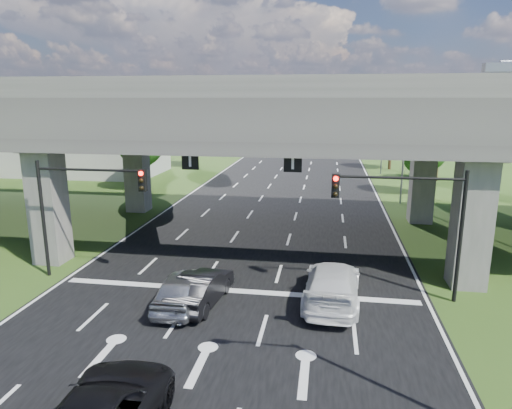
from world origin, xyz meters
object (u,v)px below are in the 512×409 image
(streetlight_beyond, at_px, (380,125))
(car_silver, at_px, (184,288))
(streetlight_far, at_px, (400,136))
(car_white, at_px, (332,284))
(signal_right, at_px, (411,210))
(signal_left, at_px, (81,198))
(car_dark, at_px, (201,288))

(streetlight_beyond, relative_size, car_silver, 2.13)
(streetlight_far, relative_size, streetlight_beyond, 1.00)
(car_white, bearing_deg, streetlight_beyond, -95.70)
(car_silver, bearing_deg, car_white, -169.06)
(signal_right, xyz_separation_m, streetlight_far, (2.27, 20.06, 1.66))
(car_white, bearing_deg, streetlight_far, -102.01)
(streetlight_far, bearing_deg, streetlight_beyond, 90.00)
(signal_left, xyz_separation_m, car_white, (12.34, -0.94, -3.30))
(signal_right, height_order, streetlight_beyond, streetlight_beyond)
(signal_right, bearing_deg, car_white, -164.11)
(car_silver, xyz_separation_m, car_white, (6.45, 1.34, 0.06))
(signal_left, height_order, car_silver, signal_left)
(signal_right, distance_m, streetlight_beyond, 36.17)
(signal_right, bearing_deg, signal_left, 180.00)
(car_white, bearing_deg, signal_left, -1.49)
(car_dark, bearing_deg, streetlight_beyond, -100.15)
(signal_left, distance_m, car_white, 12.80)
(signal_right, xyz_separation_m, streetlight_beyond, (2.27, 36.06, 1.66))
(streetlight_beyond, bearing_deg, car_dark, -106.55)
(car_silver, relative_size, car_dark, 1.03)
(streetlight_beyond, relative_size, car_white, 1.69)
(signal_left, height_order, car_dark, signal_left)
(signal_left, relative_size, car_white, 1.01)
(car_silver, bearing_deg, streetlight_far, -119.14)
(signal_left, relative_size, car_dark, 1.32)
(streetlight_far, xyz_separation_m, streetlight_beyond, (0.00, 16.00, 0.00))
(car_dark, bearing_deg, signal_left, -10.70)
(signal_right, xyz_separation_m, car_white, (-3.31, -0.94, -3.30))
(signal_right, bearing_deg, streetlight_beyond, 86.39)
(signal_left, xyz_separation_m, streetlight_far, (17.92, 20.06, 1.66))
(signal_left, distance_m, car_silver, 7.15)
(signal_left, bearing_deg, streetlight_far, 48.22)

